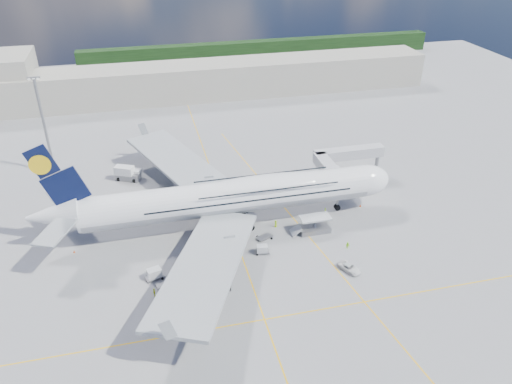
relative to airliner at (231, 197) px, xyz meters
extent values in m
plane|color=gray|center=(-0.26, -10.00, -6.87)|extent=(300.00, 300.00, 0.00)
cube|color=#F3B50C|center=(-0.26, -10.00, -6.86)|extent=(0.25, 220.00, 0.01)
cube|color=#F3B50C|center=(-0.26, -30.00, -6.86)|extent=(120.00, 0.25, 0.01)
cube|color=#F3B50C|center=(13.74, 0.00, -6.86)|extent=(14.16, 99.06, 0.01)
cylinder|color=white|center=(-0.26, 0.00, -0.07)|extent=(62.00, 7.20, 7.20)
cylinder|color=#9EA0A5|center=(-0.26, 0.00, -0.22)|extent=(60.76, 7.13, 7.13)
ellipsoid|color=white|center=(7.74, 0.00, 1.91)|extent=(36.00, 6.84, 3.76)
ellipsoid|color=white|center=(30.74, 0.00, -0.07)|extent=(11.52, 7.20, 7.20)
ellipsoid|color=black|center=(33.98, 0.00, 0.53)|extent=(3.84, 4.16, 1.44)
cone|color=white|center=(-35.76, 0.00, 0.73)|extent=(10.00, 6.84, 6.84)
cube|color=black|center=(-33.76, 0.00, 9.53)|extent=(11.02, 0.46, 14.61)
cylinder|color=yellow|center=(-35.86, 0.00, 12.03)|extent=(4.00, 0.60, 4.00)
cube|color=#999EA3|center=(-8.26, 20.00, -1.27)|extent=(25.49, 39.15, 3.35)
cube|color=#999EA3|center=(-8.26, -20.00, -1.27)|extent=(25.49, 39.15, 3.35)
cylinder|color=#B7BABF|center=(-3.26, 12.50, -3.67)|extent=(5.20, 3.50, 3.50)
cylinder|color=#B7BABF|center=(-7.76, 23.00, -3.67)|extent=(5.20, 3.50, 3.50)
cylinder|color=#B7BABF|center=(-3.26, -12.50, -3.67)|extent=(5.20, 3.50, 3.50)
cylinder|color=#B7BABF|center=(-7.76, -23.00, -3.67)|extent=(5.20, 3.50, 3.50)
cylinder|color=gray|center=(24.74, 0.00, -4.67)|extent=(0.44, 0.44, 3.80)
cylinder|color=black|center=(24.74, 0.00, -6.22)|extent=(1.30, 0.90, 1.30)
cylinder|color=gray|center=(-0.26, 0.00, -4.67)|extent=(0.56, 0.56, 3.80)
cylinder|color=black|center=(-0.26, 3.20, -6.12)|extent=(1.50, 0.90, 1.50)
cube|color=#B7B7BC|center=(24.74, 8.60, 0.23)|extent=(3.00, 10.00, 2.60)
cube|color=#B7B7BC|center=(32.74, 13.60, 0.23)|extent=(18.00, 3.00, 2.60)
cylinder|color=gray|center=(26.74, 11.60, -3.32)|extent=(0.80, 0.80, 7.10)
cylinder|color=black|center=(26.74, 11.60, -6.42)|extent=(0.90, 0.80, 0.90)
cylinder|color=gray|center=(40.74, 13.60, -3.32)|extent=(1.00, 1.00, 7.10)
cube|color=gray|center=(40.74, 13.60, -6.47)|extent=(2.00, 2.00, 0.80)
cylinder|color=#B7B7BC|center=(24.74, 4.80, 0.23)|extent=(3.60, 3.60, 2.80)
cube|color=silver|center=(16.74, -7.10, -3.37)|extent=(6.50, 3.20, 0.35)
cube|color=gray|center=(16.74, -7.10, -6.32)|extent=(6.50, 3.20, 1.10)
cube|color=gray|center=(16.74, -7.10, -4.82)|extent=(0.22, 1.99, 3.00)
cylinder|color=black|center=(14.14, -8.30, -6.52)|extent=(0.70, 0.30, 0.70)
cube|color=silver|center=(12.54, -7.10, -5.87)|extent=(2.16, 2.60, 1.60)
cylinder|color=gray|center=(-40.26, 35.00, 5.63)|extent=(0.70, 0.70, 25.00)
cube|color=gray|center=(-40.26, 35.00, 18.33)|extent=(3.00, 0.40, 0.60)
cube|color=#B2AD9E|center=(-0.26, 85.00, -0.87)|extent=(180.00, 16.00, 12.00)
cube|color=#193814|center=(39.74, 130.00, -2.87)|extent=(160.00, 6.00, 8.00)
cube|color=gray|center=(-17.58, -14.78, -6.47)|extent=(3.81, 2.72, 0.21)
cylinder|color=black|center=(-18.95, -15.47, -6.62)|extent=(0.50, 0.21, 0.50)
cylinder|color=black|center=(-16.20, -14.10, -6.62)|extent=(0.50, 0.21, 0.50)
cube|color=silver|center=(-17.58, -14.78, -5.55)|extent=(2.90, 2.36, 1.72)
cube|color=gray|center=(-9.36, -9.77, -6.56)|extent=(2.78, 1.66, 0.16)
cylinder|color=black|center=(-10.43, -10.30, -6.67)|extent=(0.39, 0.16, 0.39)
cylinder|color=black|center=(-8.30, -9.24, -6.67)|extent=(0.39, 0.16, 0.39)
cube|color=silver|center=(-9.36, -9.77, -5.85)|extent=(2.07, 1.51, 1.33)
cube|color=gray|center=(-6.03, -15.61, -6.50)|extent=(3.53, 2.50, 0.19)
cylinder|color=black|center=(-7.30, -16.25, -6.63)|extent=(0.47, 0.19, 0.47)
cylinder|color=black|center=(-4.75, -14.98, -6.63)|extent=(0.47, 0.19, 0.47)
cube|color=silver|center=(-6.03, -15.61, -5.65)|extent=(2.68, 2.17, 1.59)
cube|color=gray|center=(-16.08, -17.30, -6.53)|extent=(3.17, 2.14, 0.17)
cylinder|color=black|center=(-17.24, -17.88, -6.66)|extent=(0.42, 0.17, 0.42)
cylinder|color=black|center=(-14.92, -16.73, -6.66)|extent=(0.42, 0.17, 0.42)
cube|color=gray|center=(3.96, -11.92, -6.53)|extent=(3.09, 1.98, 0.17)
cylinder|color=black|center=(2.80, -12.50, -6.66)|extent=(0.42, 0.17, 0.42)
cylinder|color=black|center=(5.11, -11.34, -6.66)|extent=(0.42, 0.17, 0.42)
cube|color=silver|center=(3.96, -11.92, -5.76)|extent=(2.32, 1.76, 1.44)
cube|color=gray|center=(5.65, -7.13, -6.47)|extent=(3.84, 3.08, 0.20)
cylinder|color=black|center=(4.30, -7.81, -6.62)|extent=(0.50, 0.20, 0.50)
cylinder|color=black|center=(7.01, -6.45, -6.62)|extent=(0.50, 0.20, 0.50)
cube|color=silver|center=(-10.48, -15.88, -6.21)|extent=(2.77, 1.55, 1.22)
cube|color=black|center=(-10.48, -15.88, -5.46)|extent=(1.08, 1.24, 0.47)
cylinder|color=black|center=(-11.42, -16.40, -6.57)|extent=(0.60, 0.23, 0.60)
cylinder|color=black|center=(-9.54, -15.37, -6.57)|extent=(0.60, 0.23, 0.60)
cube|color=gray|center=(-0.97, 10.85, -5.96)|extent=(6.17, 3.01, 1.82)
cube|color=silver|center=(-1.61, 10.85, -4.23)|extent=(4.65, 2.88, 2.00)
cube|color=silver|center=(1.31, 10.85, -5.14)|extent=(1.92, 2.31, 1.46)
cube|color=black|center=(1.95, 10.85, -4.96)|extent=(0.40, 1.82, 0.82)
cylinder|color=black|center=(1.03, 9.80, -6.37)|extent=(1.00, 0.32, 1.00)
cylinder|color=black|center=(-2.97, 11.90, -6.37)|extent=(1.00, 0.32, 1.00)
cube|color=#DD4B0B|center=(-1.61, 10.85, -4.86)|extent=(4.71, 2.93, 0.46)
cube|color=gray|center=(-21.58, 26.02, -5.91)|extent=(6.64, 4.74, 1.92)
cube|color=silver|center=(-22.25, 26.02, -4.08)|extent=(5.20, 4.13, 2.12)
cube|color=silver|center=(-19.17, 26.02, -5.04)|extent=(2.51, 2.74, 1.54)
cube|color=black|center=(-18.50, 26.02, -4.85)|extent=(0.94, 1.80, 0.87)
cylinder|color=black|center=(-19.46, 24.91, -6.34)|extent=(1.06, 0.34, 1.06)
cylinder|color=black|center=(-23.70, 27.12, -6.34)|extent=(1.06, 0.34, 1.06)
imported|color=white|center=(18.77, -21.28, -6.21)|extent=(4.06, 5.22, 1.32)
imported|color=#A5EB18|center=(21.46, -0.98, -6.10)|extent=(0.66, 0.65, 1.54)
imported|color=#A3FA1A|center=(21.13, -14.74, -6.03)|extent=(1.03, 0.96, 1.68)
imported|color=#E5F71A|center=(-17.90, -19.76, -5.98)|extent=(0.52, 1.07, 1.78)
imported|color=#C7FF1A|center=(9.11, -3.51, -6.05)|extent=(0.75, 0.93, 1.64)
imported|color=#B3FA1A|center=(-10.22, -23.20, -5.89)|extent=(1.31, 0.79, 1.96)
cone|color=#DD4B0B|center=(30.52, -0.04, -6.57)|extent=(0.46, 0.46, 0.59)
cube|color=#DD4B0B|center=(30.52, -0.04, -6.85)|extent=(0.40, 0.40, 0.03)
cone|color=#DD4B0B|center=(-11.46, 12.01, -6.56)|extent=(0.48, 0.48, 0.61)
cube|color=#DD4B0B|center=(-11.46, 12.01, -6.85)|extent=(0.42, 0.42, 0.03)
cone|color=#DD4B0B|center=(-5.57, 19.21, -6.62)|extent=(0.39, 0.39, 0.49)
cube|color=#DD4B0B|center=(-5.57, 19.21, -6.85)|extent=(0.34, 0.34, 0.03)
cone|color=#DD4B0B|center=(-4.25, -7.49, -6.57)|extent=(0.46, 0.46, 0.59)
cube|color=#DD4B0B|center=(-4.25, -7.49, -6.85)|extent=(0.40, 0.40, 0.03)
cone|color=#DD4B0B|center=(-16.40, -25.80, -6.60)|extent=(0.42, 0.42, 0.54)
cube|color=#DD4B0B|center=(-16.40, -25.80, -6.85)|extent=(0.37, 0.37, 0.03)
cone|color=#DD4B0B|center=(-32.84, -2.77, -6.60)|extent=(0.42, 0.42, 0.54)
cube|color=#DD4B0B|center=(-32.84, -2.77, -6.85)|extent=(0.36, 0.36, 0.03)
camera|label=1|loc=(-16.39, -90.07, 53.94)|focal=35.00mm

